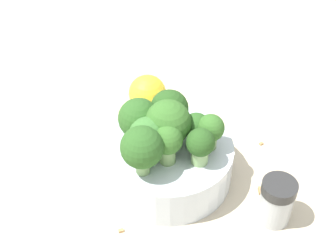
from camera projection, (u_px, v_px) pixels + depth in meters
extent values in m
plane|color=beige|center=(168.00, 175.00, 0.59)|extent=(3.00, 3.00, 0.00)
cylinder|color=silver|center=(168.00, 161.00, 0.57)|extent=(0.16, 0.16, 0.05)
cylinder|color=#84AD66|center=(169.00, 137.00, 0.55)|extent=(0.02, 0.02, 0.03)
sphere|color=#386B28|center=(169.00, 122.00, 0.53)|extent=(0.05, 0.05, 0.05)
cylinder|color=#84AD66|center=(196.00, 136.00, 0.56)|extent=(0.02, 0.02, 0.02)
sphere|color=#2D5B23|center=(196.00, 126.00, 0.55)|extent=(0.03, 0.03, 0.03)
cylinder|color=#8EB770|center=(200.00, 154.00, 0.53)|extent=(0.03, 0.03, 0.02)
sphere|color=#28511E|center=(201.00, 142.00, 0.52)|extent=(0.03, 0.03, 0.03)
cylinder|color=#8EB770|center=(139.00, 130.00, 0.56)|extent=(0.01, 0.01, 0.02)
sphere|color=#2D5B23|center=(139.00, 118.00, 0.55)|extent=(0.05, 0.05, 0.05)
cylinder|color=#7A9E5B|center=(210.00, 139.00, 0.55)|extent=(0.02, 0.02, 0.02)
sphere|color=#386B28|center=(211.00, 128.00, 0.54)|extent=(0.03, 0.03, 0.03)
cylinder|color=#7A9E5B|center=(169.00, 120.00, 0.58)|extent=(0.02, 0.02, 0.02)
sphere|color=#28511E|center=(169.00, 109.00, 0.56)|extent=(0.05, 0.05, 0.05)
cylinder|color=#84AD66|center=(168.00, 152.00, 0.53)|extent=(0.02, 0.02, 0.03)
sphere|color=#386B28|center=(168.00, 139.00, 0.52)|extent=(0.03, 0.03, 0.03)
cylinder|color=#84AD66|center=(143.00, 162.00, 0.52)|extent=(0.02, 0.02, 0.03)
sphere|color=#2D5B23|center=(142.00, 147.00, 0.50)|extent=(0.05, 0.05, 0.05)
cylinder|color=#8EB770|center=(147.00, 147.00, 0.54)|extent=(0.02, 0.02, 0.02)
sphere|color=#3D7533|center=(147.00, 135.00, 0.53)|extent=(0.05, 0.05, 0.05)
cylinder|color=#B2B7BC|center=(275.00, 205.00, 0.53)|extent=(0.04, 0.04, 0.05)
cylinder|color=#2D2D2D|center=(280.00, 188.00, 0.51)|extent=(0.04, 0.04, 0.01)
sphere|color=yellow|center=(147.00, 93.00, 0.67)|extent=(0.05, 0.05, 0.05)
cube|color=#AD7F4C|center=(121.00, 230.00, 0.52)|extent=(0.01, 0.01, 0.01)
cube|color=#AD7F4C|center=(261.00, 143.00, 0.63)|extent=(0.00, 0.01, 0.01)
cube|color=#AD7F4C|center=(262.00, 189.00, 0.57)|extent=(0.01, 0.01, 0.01)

